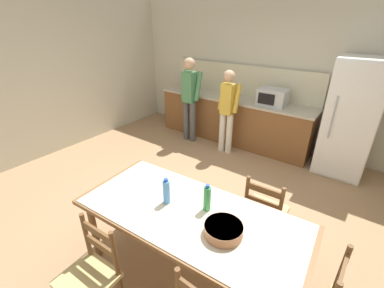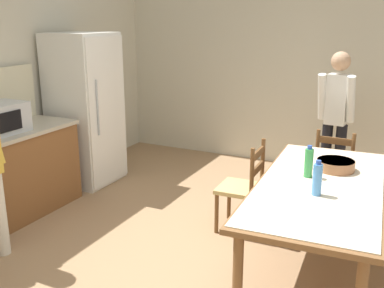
{
  "view_description": "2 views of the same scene",
  "coord_description": "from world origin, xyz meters",
  "px_view_note": "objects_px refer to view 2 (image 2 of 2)",
  "views": [
    {
      "loc": [
        1.61,
        -2.33,
        2.36
      ],
      "look_at": [
        -0.01,
        -0.12,
        1.02
      ],
      "focal_mm": 24.0,
      "sensor_mm": 36.0,
      "label": 1
    },
    {
      "loc": [
        -2.95,
        -1.44,
        2.06
      ],
      "look_at": [
        -0.12,
        -0.04,
        1.16
      ],
      "focal_mm": 42.0,
      "sensor_mm": 36.0,
      "label": 2
    }
  ],
  "objects_px": {
    "refrigerator": "(85,110)",
    "chair_side_far_right": "(243,188)",
    "chair_head_end": "(335,170)",
    "bottle_off_centre": "(309,162)",
    "serving_bowl": "(336,164)",
    "bottle_near_centre": "(317,179)",
    "person_by_table": "(336,115)",
    "dining_table": "(320,192)"
  },
  "relations": [
    {
      "from": "refrigerator",
      "to": "serving_bowl",
      "type": "xyz_separation_m",
      "value": [
        -0.49,
        -3.11,
        -0.11
      ]
    },
    {
      "from": "serving_bowl",
      "to": "chair_side_far_right",
      "type": "distance_m",
      "value": 0.93
    },
    {
      "from": "refrigerator",
      "to": "bottle_off_centre",
      "type": "xyz_separation_m",
      "value": [
        -0.77,
        -2.94,
        -0.04
      ]
    },
    {
      "from": "chair_head_end",
      "to": "person_by_table",
      "type": "height_order",
      "value": "person_by_table"
    },
    {
      "from": "refrigerator",
      "to": "chair_side_far_right",
      "type": "xyz_separation_m",
      "value": [
        -0.44,
        -2.26,
        -0.49
      ]
    },
    {
      "from": "bottle_near_centre",
      "to": "chair_side_far_right",
      "type": "relative_size",
      "value": 0.3
    },
    {
      "from": "chair_side_far_right",
      "to": "person_by_table",
      "type": "distance_m",
      "value": 1.66
    },
    {
      "from": "bottle_near_centre",
      "to": "bottle_off_centre",
      "type": "relative_size",
      "value": 1.0
    },
    {
      "from": "chair_head_end",
      "to": "serving_bowl",
      "type": "bearing_deg",
      "value": 99.47
    },
    {
      "from": "chair_head_end",
      "to": "dining_table",
      "type": "bearing_deg",
      "value": 95.22
    },
    {
      "from": "person_by_table",
      "to": "refrigerator",
      "type": "bearing_deg",
      "value": -64.65
    },
    {
      "from": "bottle_near_centre",
      "to": "serving_bowl",
      "type": "xyz_separation_m",
      "value": [
        0.64,
        -0.03,
        -0.07
      ]
    },
    {
      "from": "serving_bowl",
      "to": "chair_side_far_right",
      "type": "xyz_separation_m",
      "value": [
        0.06,
        0.85,
        -0.38
      ]
    },
    {
      "from": "chair_head_end",
      "to": "chair_side_far_right",
      "type": "relative_size",
      "value": 1.0
    },
    {
      "from": "bottle_off_centre",
      "to": "chair_head_end",
      "type": "xyz_separation_m",
      "value": [
        1.25,
        -0.04,
        -0.46
      ]
    },
    {
      "from": "bottle_near_centre",
      "to": "chair_side_far_right",
      "type": "xyz_separation_m",
      "value": [
        0.7,
        0.82,
        -0.46
      ]
    },
    {
      "from": "refrigerator",
      "to": "bottle_near_centre",
      "type": "distance_m",
      "value": 3.28
    },
    {
      "from": "refrigerator",
      "to": "bottle_near_centre",
      "type": "bearing_deg",
      "value": -110.22
    },
    {
      "from": "chair_head_end",
      "to": "bottle_off_centre",
      "type": "bearing_deg",
      "value": 89.72
    },
    {
      "from": "serving_bowl",
      "to": "chair_side_far_right",
      "type": "height_order",
      "value": "chair_side_far_right"
    },
    {
      "from": "chair_head_end",
      "to": "chair_side_far_right",
      "type": "distance_m",
      "value": 1.17
    },
    {
      "from": "dining_table",
      "to": "serving_bowl",
      "type": "distance_m",
      "value": 0.4
    },
    {
      "from": "chair_head_end",
      "to": "chair_side_far_right",
      "type": "height_order",
      "value": "same"
    },
    {
      "from": "serving_bowl",
      "to": "chair_head_end",
      "type": "height_order",
      "value": "chair_head_end"
    },
    {
      "from": "bottle_near_centre",
      "to": "bottle_off_centre",
      "type": "distance_m",
      "value": 0.39
    },
    {
      "from": "dining_table",
      "to": "bottle_near_centre",
      "type": "height_order",
      "value": "bottle_near_centre"
    },
    {
      "from": "chair_head_end",
      "to": "bottle_near_centre",
      "type": "bearing_deg",
      "value": 95.2
    },
    {
      "from": "serving_bowl",
      "to": "person_by_table",
      "type": "distance_m",
      "value": 1.55
    },
    {
      "from": "dining_table",
      "to": "bottle_off_centre",
      "type": "relative_size",
      "value": 8.05
    },
    {
      "from": "serving_bowl",
      "to": "chair_head_end",
      "type": "xyz_separation_m",
      "value": [
        0.98,
        0.13,
        -0.38
      ]
    },
    {
      "from": "bottle_near_centre",
      "to": "person_by_table",
      "type": "distance_m",
      "value": 2.18
    },
    {
      "from": "chair_side_far_right",
      "to": "bottle_off_centre",
      "type": "bearing_deg",
      "value": 61.71
    },
    {
      "from": "chair_head_end",
      "to": "chair_side_far_right",
      "type": "bearing_deg",
      "value": 53.79
    },
    {
      "from": "dining_table",
      "to": "bottle_off_centre",
      "type": "xyz_separation_m",
      "value": [
        0.1,
        0.13,
        0.2
      ]
    },
    {
      "from": "bottle_off_centre",
      "to": "serving_bowl",
      "type": "xyz_separation_m",
      "value": [
        0.28,
        -0.18,
        -0.07
      ]
    },
    {
      "from": "bottle_off_centre",
      "to": "chair_head_end",
      "type": "distance_m",
      "value": 1.33
    },
    {
      "from": "refrigerator",
      "to": "chair_side_far_right",
      "type": "distance_m",
      "value": 2.36
    },
    {
      "from": "bottle_near_centre",
      "to": "person_by_table",
      "type": "bearing_deg",
      "value": 5.76
    },
    {
      "from": "bottle_off_centre",
      "to": "chair_side_far_right",
      "type": "bearing_deg",
      "value": 63.76
    },
    {
      "from": "bottle_off_centre",
      "to": "bottle_near_centre",
      "type": "bearing_deg",
      "value": -158.72
    },
    {
      "from": "refrigerator",
      "to": "person_by_table",
      "type": "bearing_deg",
      "value": -70.13
    },
    {
      "from": "dining_table",
      "to": "person_by_table",
      "type": "relative_size",
      "value": 1.3
    }
  ]
}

